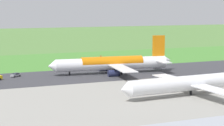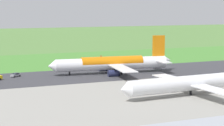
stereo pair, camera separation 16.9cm
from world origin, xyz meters
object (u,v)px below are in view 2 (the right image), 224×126
(service_car_followme, at_px, (16,75))
(no_stopping_sign, at_px, (101,57))
(traffic_cone_orange, at_px, (85,59))
(airliner_parked_mid, at_px, (192,83))
(airliner_main, at_px, (113,63))

(service_car_followme, xyz_separation_m, no_stopping_sign, (-51.04, -36.81, 0.59))
(service_car_followme, xyz_separation_m, traffic_cone_orange, (-43.25, -40.42, -0.57))
(service_car_followme, bearing_deg, airliner_parked_mid, 129.25)
(service_car_followme, relative_size, traffic_cone_orange, 8.13)
(airliner_main, height_order, no_stopping_sign, airliner_main)
(service_car_followme, height_order, traffic_cone_orange, service_car_followme)
(no_stopping_sign, bearing_deg, airliner_main, 75.34)
(service_car_followme, distance_m, traffic_cone_orange, 59.20)
(airliner_main, distance_m, no_stopping_sign, 45.43)
(service_car_followme, bearing_deg, traffic_cone_orange, -136.94)
(airliner_parked_mid, height_order, traffic_cone_orange, airliner_parked_mid)
(airliner_main, xyz_separation_m, service_car_followme, (39.57, -7.04, -3.51))
(no_stopping_sign, bearing_deg, service_car_followme, 35.80)
(traffic_cone_orange, bearing_deg, service_car_followme, 43.06)
(airliner_parked_mid, xyz_separation_m, service_car_followme, (46.16, -56.50, -3.18))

